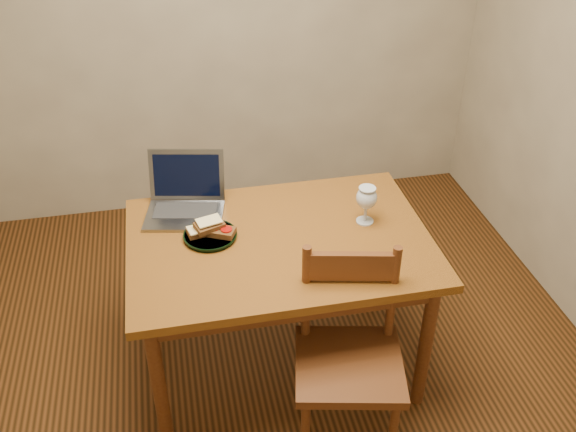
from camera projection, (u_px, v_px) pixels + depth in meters
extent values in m
cube|color=black|center=(276.00, 370.00, 3.13)|extent=(3.20, 3.20, 0.02)
cube|color=gray|center=(221.00, 6.00, 3.70)|extent=(3.20, 0.02, 2.60)
cube|color=#552D0E|center=(280.00, 243.00, 2.77)|extent=(1.30, 0.90, 0.04)
cylinder|color=#45210E|center=(159.00, 387.00, 2.59)|extent=(0.06, 0.06, 0.70)
cylinder|color=#45210E|center=(425.00, 345.00, 2.78)|extent=(0.06, 0.06, 0.70)
cylinder|color=#45210E|center=(153.00, 273.00, 3.19)|extent=(0.06, 0.06, 0.70)
cylinder|color=#45210E|center=(373.00, 245.00, 3.38)|extent=(0.06, 0.06, 0.70)
cube|color=#45210E|center=(349.00, 365.00, 2.56)|extent=(0.50, 0.49, 0.04)
cube|color=#45210E|center=(351.00, 266.00, 2.49)|extent=(0.35, 0.10, 0.12)
cylinder|color=black|center=(210.00, 236.00, 2.76)|extent=(0.23, 0.23, 0.02)
cube|color=slate|center=(184.00, 216.00, 2.90)|extent=(0.39, 0.31, 0.02)
cube|color=slate|center=(187.00, 175.00, 2.96)|extent=(0.35, 0.14, 0.24)
cube|color=black|center=(187.00, 175.00, 2.96)|extent=(0.31, 0.11, 0.19)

